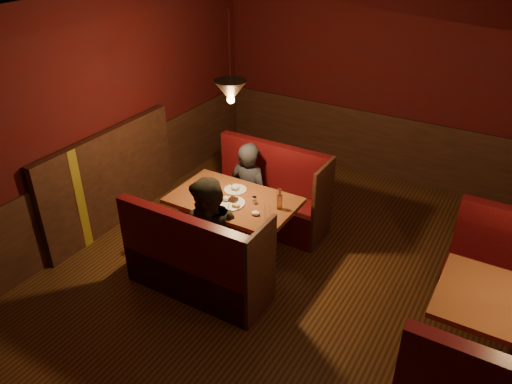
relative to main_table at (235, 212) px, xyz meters
The scene contains 6 objects.
room 1.17m from the main_table, 32.41° to the right, with size 6.02×7.02×2.92m.
main_table is the anchor object (origin of this frame).
main_bench_far 0.85m from the main_table, 88.83° to the left, with size 1.59×0.57×1.08m.
main_bench_near 0.86m from the main_table, 88.84° to the right, with size 1.59×0.57×1.08m.
diner_a 0.70m from the main_table, 106.75° to the left, with size 0.56×0.36×1.52m, color #26262E.
diner_b 0.59m from the main_table, 85.36° to the right, with size 0.79×0.61×1.62m, color black.
Camera 1 is at (1.51, -3.47, 3.70)m, focal length 35.00 mm.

